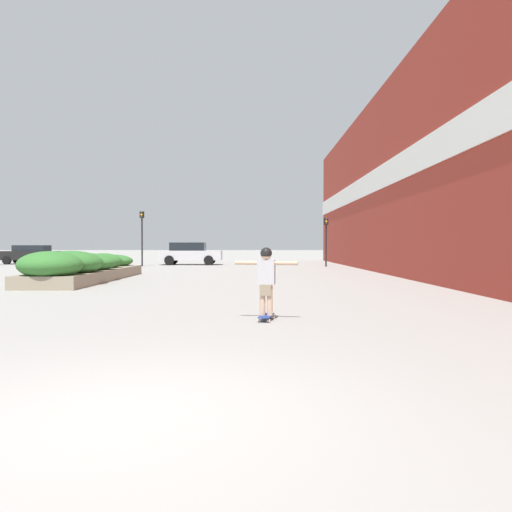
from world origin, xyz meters
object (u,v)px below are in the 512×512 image
at_px(skateboarder, 268,274).
at_px(traffic_light_right, 328,233).
at_px(car_center_left, 33,254).
at_px(traffic_light_left, 144,229).
at_px(skateboard, 268,317).
at_px(car_leftmost, 192,253).

relative_size(skateboarder, traffic_light_right, 0.40).
bearing_deg(car_center_left, traffic_light_right, -101.66).
xyz_separation_m(traffic_light_left, traffic_light_right, (12.62, -0.47, -0.29)).
xyz_separation_m(car_center_left, traffic_light_left, (9.57, -4.11, 1.77)).
bearing_deg(traffic_light_left, skateboard, -72.01).
bearing_deg(car_center_left, skateboarder, -148.63).
bearing_deg(car_center_left, car_leftmost, -96.59).
xyz_separation_m(skateboarder, car_leftmost, (-5.11, 27.45, -0.02)).
bearing_deg(car_leftmost, traffic_light_left, -47.87).
bearing_deg(car_leftmost, skateboarder, 10.54).
height_order(car_leftmost, traffic_light_right, traffic_light_right).
xyz_separation_m(car_leftmost, traffic_light_left, (-2.94, -2.66, 1.68)).
xyz_separation_m(skateboard, traffic_light_right, (4.57, 24.32, 2.19)).
xyz_separation_m(skateboard, traffic_light_left, (-8.05, 24.79, 2.48)).
bearing_deg(skateboard, car_leftmost, 111.96).
xyz_separation_m(skateboarder, car_center_left, (-17.62, 28.90, -0.11)).
relative_size(skateboard, car_center_left, 0.16).
height_order(skateboard, traffic_light_right, traffic_light_right).
bearing_deg(traffic_light_left, car_leftmost, 42.13).
bearing_deg(skateboard, skateboarder, -71.45).
relative_size(traffic_light_left, traffic_light_right, 1.15).
relative_size(car_center_left, traffic_light_right, 1.34).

